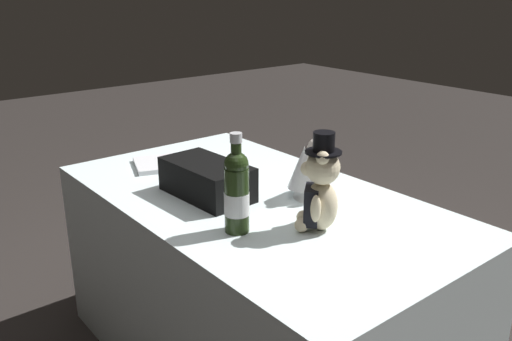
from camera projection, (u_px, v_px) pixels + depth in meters
name	position (u px, v px, depth m)	size (l,w,h in m)	color
reception_table	(256.00, 285.00, 2.06)	(1.54, 0.86, 0.72)	white
teddy_bear_groom	(319.00, 188.00, 1.64)	(0.14, 0.14, 0.31)	beige
teddy_bear_bride	(314.00, 171.00, 1.91)	(0.21, 0.21, 0.23)	white
champagne_bottle	(237.00, 191.00, 1.63)	(0.08, 0.08, 0.31)	#243516
signing_pen	(225.00, 159.00, 2.33)	(0.04, 0.13, 0.01)	black
gift_case_black	(207.00, 179.00, 1.93)	(0.35, 0.20, 0.12)	black
guestbook	(172.00, 163.00, 2.28)	(0.20, 0.30, 0.02)	white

